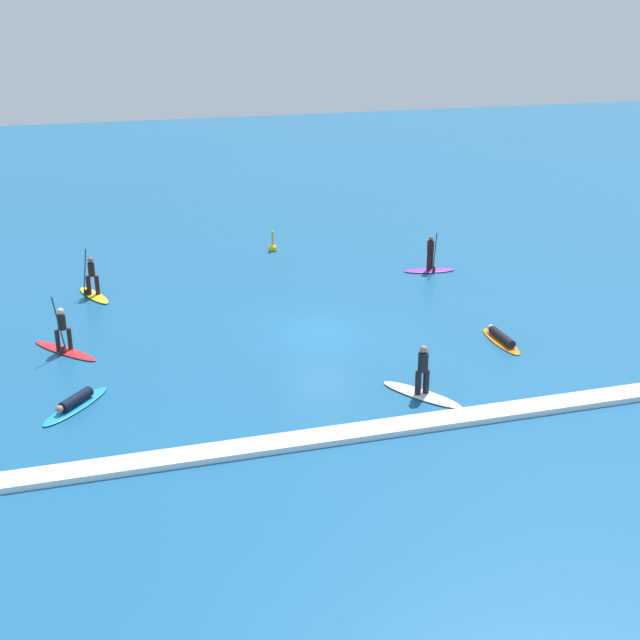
% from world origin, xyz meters
% --- Properties ---
extents(ground_plane, '(120.00, 120.00, 0.00)m').
position_xyz_m(ground_plane, '(0.00, 0.00, 0.00)').
color(ground_plane, '#195684').
rests_on(ground_plane, ground).
extents(surfer_on_blue_board, '(2.47, 2.74, 0.43)m').
position_xyz_m(surfer_on_blue_board, '(-9.24, -3.97, 0.15)').
color(surfer_on_blue_board, '#1E8CD1').
rests_on(surfer_on_blue_board, ground_plane).
extents(surfer_on_red_board, '(2.51, 2.88, 2.29)m').
position_xyz_m(surfer_on_red_board, '(-9.51, 0.75, 0.44)').
color(surfer_on_red_board, red).
rests_on(surfer_on_red_board, ground_plane).
extents(surfer_on_yellow_board, '(1.53, 2.67, 2.11)m').
position_xyz_m(surfer_on_yellow_board, '(-8.24, 6.69, 0.42)').
color(surfer_on_yellow_board, yellow).
rests_on(surfer_on_yellow_board, ground_plane).
extents(surfer_on_white_board, '(2.27, 2.89, 1.78)m').
position_xyz_m(surfer_on_white_board, '(1.63, -6.26, 0.44)').
color(surfer_on_white_board, white).
rests_on(surfer_on_white_board, ground_plane).
extents(surfer_on_purple_board, '(2.50, 1.10, 1.99)m').
position_xyz_m(surfer_on_purple_board, '(7.09, 5.92, 0.44)').
color(surfer_on_purple_board, purple).
rests_on(surfer_on_purple_board, ground_plane).
extents(surfer_on_orange_board, '(0.67, 2.74, 0.39)m').
position_xyz_m(surfer_on_orange_board, '(6.26, -2.85, 0.15)').
color(surfer_on_orange_board, orange).
rests_on(surfer_on_orange_board, ground_plane).
extents(marker_buoy, '(0.43, 0.43, 1.12)m').
position_xyz_m(marker_buoy, '(0.78, 11.27, 0.17)').
color(marker_buoy, yellow).
rests_on(marker_buoy, ground_plane).
extents(wave_crest, '(25.52, 0.90, 0.18)m').
position_xyz_m(wave_crest, '(0.00, -8.19, 0.09)').
color(wave_crest, white).
rests_on(wave_crest, ground_plane).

